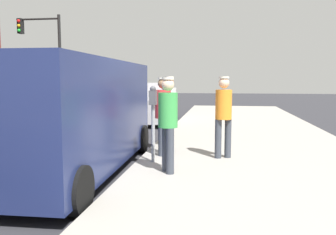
% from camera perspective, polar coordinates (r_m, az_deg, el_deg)
% --- Properties ---
extents(ground_plane, '(80.00, 80.00, 0.00)m').
position_cam_1_polar(ground_plane, '(7.13, -14.01, -8.64)').
color(ground_plane, '#2D2D33').
extents(sidewalk_slab, '(5.00, 32.00, 0.15)m').
position_cam_1_polar(sidewalk_slab, '(6.63, 15.55, -9.13)').
color(sidewalk_slab, '#9E998E').
rests_on(sidewalk_slab, ground).
extents(parking_meter_near, '(0.14, 0.18, 1.52)m').
position_cam_1_polar(parking_meter_near, '(7.00, -2.43, 1.10)').
color(parking_meter_near, gray).
rests_on(parking_meter_near, sidewalk_slab).
extents(pedestrian_in_green, '(0.34, 0.34, 1.69)m').
position_cam_1_polar(pedestrian_in_green, '(6.19, -0.01, -0.16)').
color(pedestrian_in_green, '#383D47').
rests_on(pedestrian_in_green, sidewalk_slab).
extents(pedestrian_in_red, '(0.34, 0.36, 1.69)m').
position_cam_1_polar(pedestrian_in_red, '(7.64, -0.83, 1.07)').
color(pedestrian_in_red, '#383D47').
rests_on(pedestrian_in_red, sidewalk_slab).
extents(pedestrian_in_orange, '(0.34, 0.34, 1.71)m').
position_cam_1_polar(pedestrian_in_orange, '(7.45, 8.95, 0.95)').
color(pedestrian_in_orange, '#383D47').
rests_on(pedestrian_in_orange, sidewalk_slab).
extents(pedestrian_in_gray, '(0.34, 0.36, 1.72)m').
position_cam_1_polar(pedestrian_in_gray, '(8.68, 0.21, 1.81)').
color(pedestrian_in_gray, '#726656').
rests_on(pedestrian_in_gray, sidewalk_slab).
extents(parked_van, '(2.21, 5.24, 2.15)m').
position_cam_1_polar(parked_van, '(6.94, -15.56, 0.62)').
color(parked_van, navy).
rests_on(parked_van, ground).
extents(parked_sedan_ahead, '(1.97, 4.41, 1.65)m').
position_cam_1_polar(parked_sedan_ahead, '(14.98, -2.97, 2.15)').
color(parked_sedan_ahead, '#BCBCC1').
rests_on(parked_sedan_ahead, ground).
extents(traffic_light_corner, '(2.48, 0.42, 5.20)m').
position_cam_1_polar(traffic_light_corner, '(20.37, -19.27, 10.67)').
color(traffic_light_corner, black).
rests_on(traffic_light_corner, ground).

